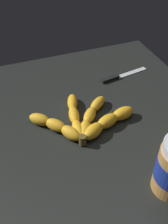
% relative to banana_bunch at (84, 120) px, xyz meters
% --- Properties ---
extents(ground_plane, '(0.90, 0.77, 0.05)m').
position_rel_banana_bunch_xyz_m(ground_plane, '(0.04, -0.03, -0.04)').
color(ground_plane, black).
extents(banana_bunch, '(0.31, 0.22, 0.04)m').
position_rel_banana_bunch_xyz_m(banana_bunch, '(0.00, 0.00, 0.00)').
color(banana_bunch, gold).
rests_on(banana_bunch, ground_plane).
extents(butter_knife, '(0.19, 0.05, 0.01)m').
position_rel_banana_bunch_xyz_m(butter_knife, '(-0.21, -0.18, -0.01)').
color(butter_knife, silver).
rests_on(butter_knife, ground_plane).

